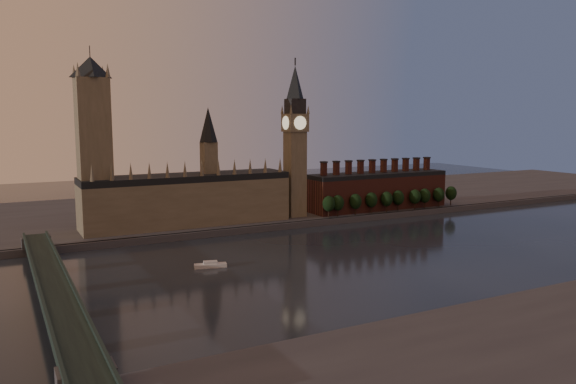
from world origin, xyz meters
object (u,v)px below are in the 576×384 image
Objects in this scene: victoria_tower at (94,139)px; big_ben at (295,139)px; river_boat at (210,265)px; westminster_bridge at (54,289)px.

big_ben is at bearing -2.20° from victoria_tower.
big_ben is at bearing 56.87° from river_boat.
victoria_tower is 0.54× the size of westminster_bridge.
westminster_bridge is 77.36m from river_boat.
big_ben reaches higher than westminster_bridge.
big_ben is (130.00, -5.00, -2.26)m from victoria_tower.
victoria_tower is at bearing 73.44° from westminster_bridge.
victoria_tower reaches higher than river_boat.
victoria_tower reaches higher than westminster_bridge.
big_ben is at bearing 34.33° from westminster_bridge.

